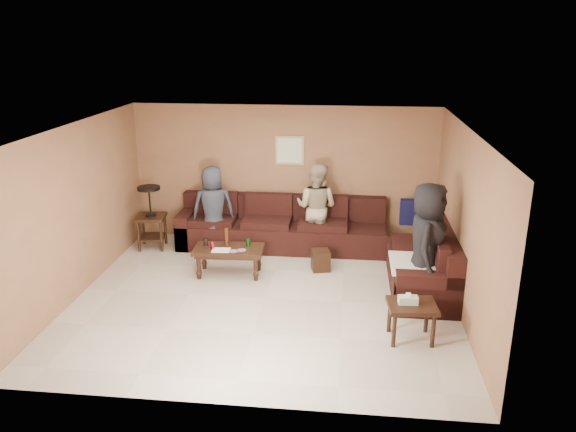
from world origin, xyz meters
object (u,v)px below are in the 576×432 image
object	(u,v)px
person_right	(427,244)
waste_bin	(321,260)
end_table_left	(151,216)
side_table_right	(411,309)
sectional_sofa	(325,243)
person_middle	(316,207)
coffee_table	(229,252)
person_left	(213,209)

from	to	relation	value
person_right	waste_bin	bearing A→B (deg)	70.74
end_table_left	side_table_right	distance (m)	5.11
sectional_sofa	person_middle	xyz separation A→B (m)	(-0.19, 0.50, 0.46)
sectional_sofa	side_table_right	size ratio (longest dim) A/B	7.24
waste_bin	end_table_left	bearing A→B (deg)	167.70
coffee_table	person_right	distance (m)	3.09
person_left	end_table_left	bearing A→B (deg)	-14.22
side_table_right	waste_bin	world-z (taller)	side_table_right
end_table_left	waste_bin	xyz separation A→B (m)	(3.07, -0.67, -0.43)
sectional_sofa	person_middle	world-z (taller)	person_middle
side_table_right	person_left	size ratio (longest dim) A/B	0.42
coffee_table	person_left	xyz separation A→B (m)	(-0.48, 1.04, 0.37)
person_left	person_right	distance (m)	3.85
coffee_table	person_middle	size ratio (longest dim) A/B	0.71
end_table_left	person_right	bearing A→B (deg)	-19.35
waste_bin	person_middle	size ratio (longest dim) A/B	0.22
person_left	person_middle	size ratio (longest dim) A/B	0.97
person_left	coffee_table	bearing A→B (deg)	98.91
waste_bin	person_right	xyz separation A→B (m)	(1.54, -0.95, 0.72)
end_table_left	person_middle	world-z (taller)	person_middle
sectional_sofa	side_table_right	bearing A→B (deg)	-64.20
sectional_sofa	end_table_left	distance (m)	3.15
person_left	person_right	world-z (taller)	person_right
coffee_table	end_table_left	bearing A→B (deg)	148.05
waste_bin	person_middle	bearing A→B (deg)	98.44
coffee_table	end_table_left	distance (m)	1.92
waste_bin	person_left	world-z (taller)	person_left
side_table_right	person_left	xyz separation A→B (m)	(-3.18, 2.76, 0.34)
person_left	person_right	xyz separation A→B (m)	(3.47, -1.65, 0.12)
person_left	person_middle	distance (m)	1.81
person_right	person_left	bearing A→B (deg)	76.97
sectional_sofa	coffee_table	size ratio (longest dim) A/B	4.13
end_table_left	side_table_right	size ratio (longest dim) A/B	1.77
coffee_table	person_middle	bearing A→B (deg)	43.34
side_table_right	sectional_sofa	bearing A→B (deg)	115.80
side_table_right	person_middle	distance (m)	3.29
coffee_table	person_middle	xyz separation A→B (m)	(1.32, 1.24, 0.40)
person_right	coffee_table	bearing A→B (deg)	90.92
coffee_table	person_right	bearing A→B (deg)	-11.50
end_table_left	side_table_right	world-z (taller)	end_table_left
sectional_sofa	person_left	size ratio (longest dim) A/B	3.04
side_table_right	waste_bin	bearing A→B (deg)	121.20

